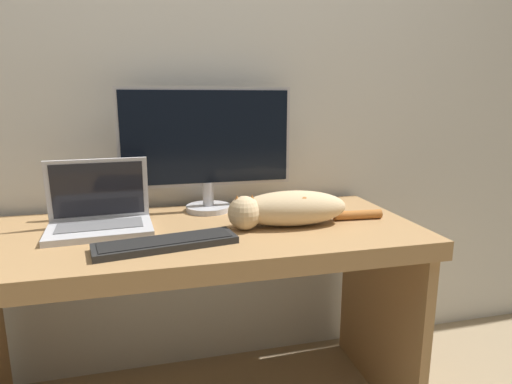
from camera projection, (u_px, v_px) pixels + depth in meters
name	position (u px, v px, depth m)	size (l,w,h in m)	color
wall_back	(178.00, 47.00, 1.60)	(6.40, 0.06, 2.60)	silver
desk	(195.00, 270.00, 1.41)	(1.47, 0.63, 0.70)	#A37A4C
monitor	(207.00, 144.00, 1.55)	(0.63, 0.17, 0.45)	#B2B2B7
laptop	(100.00, 216.00, 1.36)	(0.33, 0.23, 0.22)	#B7B7BC
external_keyboard	(166.00, 243.00, 1.21)	(0.41, 0.18, 0.02)	black
cat	(287.00, 208.00, 1.40)	(0.55, 0.17, 0.12)	#D1B284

